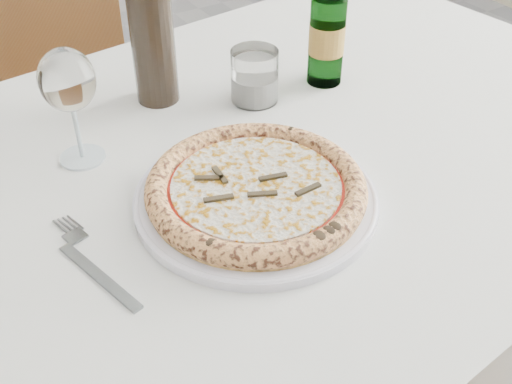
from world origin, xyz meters
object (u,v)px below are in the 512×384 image
at_px(wine_glass, 68,83).
at_px(beer_bottle, 327,31).
at_px(dining_table, 222,209).
at_px(plate, 256,198).
at_px(pizza, 256,188).
at_px(tumbler, 255,79).
at_px(wine_bottle, 152,31).
at_px(chair_far, 54,93).

relative_size(wine_glass, beer_bottle, 0.74).
height_order(dining_table, wine_glass, wine_glass).
xyz_separation_m(plate, pizza, (-0.00, -0.00, 0.02)).
bearing_deg(wine_glass, plate, -54.57).
bearing_deg(beer_bottle, tumbler, 176.01).
xyz_separation_m(dining_table, wine_bottle, (0.01, 0.23, 0.21)).
xyz_separation_m(dining_table, plate, (0.00, -0.10, 0.09)).
distance_m(dining_table, wine_bottle, 0.31).
height_order(chair_far, wine_glass, wine_glass).
bearing_deg(beer_bottle, chair_far, 118.17).
xyz_separation_m(dining_table, chair_far, (-0.05, 0.76, -0.14)).
bearing_deg(tumbler, wine_glass, -177.94).
bearing_deg(plate, beer_bottle, 38.60).
height_order(pizza, beer_bottle, beer_bottle).
bearing_deg(plate, dining_table, 90.00).
xyz_separation_m(dining_table, wine_glass, (-0.16, 0.13, 0.21)).
distance_m(chair_far, pizza, 0.90).
distance_m(pizza, tumbler, 0.29).
bearing_deg(tumbler, plate, -121.70).
bearing_deg(pizza, dining_table, 90.00).
bearing_deg(wine_bottle, plate, -91.82).
relative_size(dining_table, beer_bottle, 6.88).
height_order(dining_table, chair_far, chair_far).
bearing_deg(chair_far, plate, -86.96).
bearing_deg(wine_bottle, wine_glass, -149.66).
xyz_separation_m(chair_far, plate, (0.05, -0.86, 0.23)).
distance_m(pizza, wine_glass, 0.30).
bearing_deg(chair_far, beer_bottle, -61.83).
xyz_separation_m(pizza, wine_glass, (-0.16, 0.23, 0.10)).
bearing_deg(wine_glass, dining_table, -38.61).
bearing_deg(tumbler, dining_table, -136.39).
relative_size(dining_table, wine_bottle, 5.67).
distance_m(dining_table, plate, 0.13).
relative_size(plate, wine_bottle, 1.14).
height_order(chair_far, plate, chair_far).
bearing_deg(chair_far, wine_glass, -100.66).
xyz_separation_m(dining_table, tumbler, (0.15, 0.14, 0.12)).
bearing_deg(tumbler, pizza, -121.70).
height_order(tumbler, beer_bottle, beer_bottle).
xyz_separation_m(tumbler, beer_bottle, (0.14, -0.01, 0.06)).
relative_size(plate, wine_glass, 1.87).
xyz_separation_m(wine_glass, beer_bottle, (0.46, 0.00, -0.03)).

